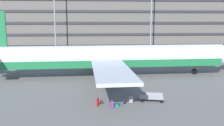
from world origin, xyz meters
The scene contains 11 objects.
ground_plane centered at (0.00, 0.00, 0.00)m, with size 600.00×600.00×0.00m, color slate.
terminal_structure centered at (0.00, 42.54, 8.19)m, with size 142.45×15.50×16.39m.
airliner centered at (-0.67, 1.28, 3.06)m, with size 42.71×34.66×10.26m.
light_mast_left centered at (-12.75, 28.20, 12.91)m, with size 1.80×0.50×22.43m.
suitcase_upright centered at (0.99, -12.37, 0.40)m, with size 0.48×0.40×0.93m.
suitcase_black centered at (-2.69, -12.93, 0.39)m, with size 0.36×0.51×0.85m.
suitcase_orange centered at (-0.61, -13.09, 0.12)m, with size 0.53×0.74×0.24m.
suitcase_navy centered at (-1.20, -13.58, 0.38)m, with size 0.33×0.49×0.84m.
backpack_silver centered at (0.17, -12.57, 0.24)m, with size 0.37×0.37×0.54m.
backpack_small centered at (-2.20, -12.30, 0.23)m, with size 0.35×0.39×0.53m.
baggage_cart centered at (3.36, -11.75, 0.43)m, with size 3.37×1.84×0.82m.
Camera 1 is at (-3.05, -38.36, 8.81)m, focal length 40.54 mm.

